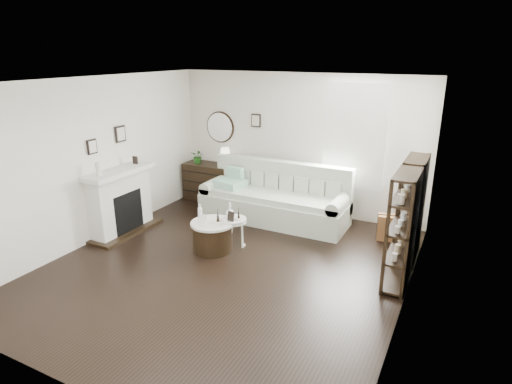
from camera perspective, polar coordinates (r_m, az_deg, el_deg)
The scene contains 18 objects.
room at distance 8.06m, azimuth 10.42°, elevation 7.45°, with size 5.50×5.50×5.50m.
fireplace at distance 7.84m, azimuth -17.53°, elevation -1.43°, with size 0.50×1.40×1.84m.
shelf_unit_far at distance 6.87m, azimuth 20.00°, elevation -2.17°, with size 0.30×0.80×1.60m.
shelf_unit_near at distance 6.03m, azimuth 18.83°, elevation -4.88°, with size 0.30×0.80×1.60m.
sofa at distance 8.13m, azimuth 2.61°, elevation -1.24°, with size 2.78×0.96×1.08m.
quilt at distance 8.32m, azimuth -3.46°, elevation 1.16°, with size 0.55×0.45×0.14m, color #27925E.
suitcase at distance 7.63m, azimuth 18.37°, elevation -4.64°, with size 0.66×0.22×0.44m, color brown.
dresser at distance 9.20m, azimuth -5.90°, elevation 1.30°, with size 1.19×0.51×0.79m.
table_lamp at distance 8.86m, azimuth -4.13°, elevation 4.66°, with size 0.24×0.24×0.39m, color white, non-canonical shape.
potted_plant at distance 9.18m, azimuth -7.75°, elevation 4.74°, with size 0.27×0.24×0.30m, color #1B4F16.
drum_table at distance 6.94m, azimuth -5.78°, elevation -5.84°, with size 0.70×0.70×0.48m.
pedestal_table at distance 6.91m, azimuth -3.03°, elevation -3.88°, with size 0.43×0.43×0.51m.
eiffel_drum at distance 6.81m, azimuth -5.11°, elevation -3.24°, with size 0.11×0.11×0.20m, color black, non-canonical shape.
bottle_drum at distance 6.82m, azimuth -7.47°, elevation -2.82°, with size 0.07×0.07×0.30m, color silver.
card_frame_drum at distance 6.71m, azimuth -7.02°, elevation -3.75°, with size 0.13×0.01×0.18m, color white.
eiffel_ped at distance 6.84m, azimuth -2.32°, elevation -2.95°, with size 0.09×0.09×0.16m, color black, non-canonical shape.
flask_ped at distance 6.89m, azimuth -3.51°, elevation -2.41°, with size 0.14×0.14×0.25m, color silver, non-canonical shape.
card_frame_ped at distance 6.76m, azimuth -3.38°, elevation -3.25°, with size 0.12×0.01×0.16m, color black.
Camera 1 is at (2.98, -4.90, 3.08)m, focal length 30.00 mm.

